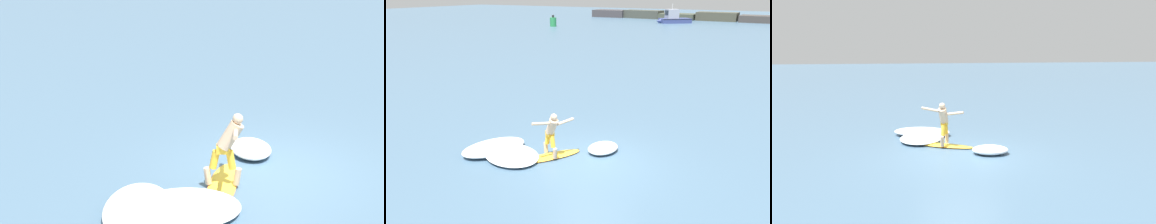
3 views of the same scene
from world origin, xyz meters
The scene contains 9 objects.
ground_plane centered at (0.00, 0.00, 0.00)m, with size 200.00×200.00×0.00m, color #45627B.
rock_jetty_breakwater centered at (-1.90, 62.00, 0.66)m, with size 61.67×4.63×1.49m.
surfboard centered at (-1.36, -0.31, 0.04)m, with size 1.62×2.18×0.21m.
surfer centered at (-1.25, -0.32, 0.96)m, with size 0.96×1.37×1.51m.
fishing_boat_near_jetty centered at (-12.84, 53.49, 0.75)m, with size 5.45×4.99×3.13m.
channel_marker_buoy centered at (-26.81, 38.56, 0.68)m, with size 0.96×0.96×1.67m.
wave_foam_at_tail centered at (-0.05, 0.98, 0.14)m, with size 1.13×1.34×0.27m.
wave_foam_at_nose centered at (-3.27, -0.82, 0.15)m, with size 2.04×2.55×0.30m.
wave_foam_beside centered at (-2.41, -0.94, 0.10)m, with size 2.47×2.14×0.21m.
Camera 2 is at (4.99, -9.54, 5.22)m, focal length 35.00 mm.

